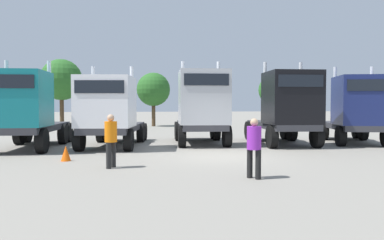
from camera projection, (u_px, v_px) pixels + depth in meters
name	position (u px, v px, depth m)	size (l,w,h in m)	color
ground	(220.00, 156.00, 14.64)	(200.00, 200.00, 0.00)	gray
semi_truck_teal	(24.00, 110.00, 16.47)	(2.89, 6.22, 4.13)	#333338
semi_truck_white	(110.00, 111.00, 17.39)	(3.51, 6.60, 3.95)	#333338
semi_truck_silver	(202.00, 107.00, 18.72)	(2.99, 5.86, 4.36)	#333338
semi_truck_black	(287.00, 108.00, 18.40)	(3.00, 5.95, 4.28)	#333338
semi_truck_navy	(357.00, 109.00, 19.10)	(3.98, 6.15, 4.12)	#333338
visitor_in_hivis	(111.00, 137.00, 11.88)	(0.55, 0.55, 1.75)	black
visitor_with_camera	(254.00, 144.00, 10.17)	(0.56, 0.56, 1.68)	black
traffic_cone_near	(66.00, 153.00, 13.42)	(0.36, 0.36, 0.56)	#F2590C
oak_far_left	(61.00, 80.00, 32.13)	(3.61, 3.61, 6.09)	#4C3823
oak_far_centre	(153.00, 90.00, 35.43)	(3.24, 3.24, 5.20)	#4C3823
oak_far_right	(273.00, 90.00, 35.84)	(2.89, 2.89, 4.97)	#4C3823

